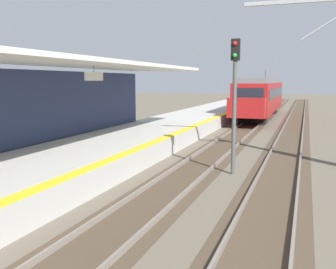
{
  "coord_description": "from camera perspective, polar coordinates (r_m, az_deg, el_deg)",
  "views": [
    {
      "loc": [
        6.16,
        -0.99,
        3.65
      ],
      "look_at": [
        2.42,
        9.64,
        2.1
      ],
      "focal_mm": 42.09,
      "sensor_mm": 36.0,
      "label": 1
    }
  ],
  "objects": [
    {
      "name": "station_building_with_canopy",
      "position": [
        16.34,
        -20.52,
        3.85
      ],
      "size": [
        4.85,
        24.0,
        4.43
      ],
      "color": "#4C4C4C",
      "rests_on": "ground"
    },
    {
      "name": "track_pair_middle",
      "position": [
        21.32,
        16.78,
        -2.23
      ],
      "size": [
        2.34,
        120.0,
        0.16
      ],
      "color": "#4C3D2D",
      "rests_on": "ground"
    },
    {
      "name": "station_platform",
      "position": [
        19.34,
        -7.53,
        -1.76
      ],
      "size": [
        5.0,
        80.0,
        0.91
      ],
      "color": "#B7B5AD",
      "rests_on": "ground"
    },
    {
      "name": "approaching_train",
      "position": [
        39.84,
        13.29,
        5.5
      ],
      "size": [
        2.93,
        19.6,
        4.76
      ],
      "color": "maroon",
      "rests_on": "ground"
    },
    {
      "name": "rail_signal_post",
      "position": [
        15.32,
        9.61,
        6.01
      ],
      "size": [
        0.32,
        0.34,
        5.2
      ],
      "color": "#4C4C4C",
      "rests_on": "ground"
    },
    {
      "name": "track_pair_nearest_platform",
      "position": [
        21.72,
        7.79,
        -1.79
      ],
      "size": [
        2.34,
        120.0,
        0.16
      ],
      "color": "#4C3D2D",
      "rests_on": "ground"
    }
  ]
}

